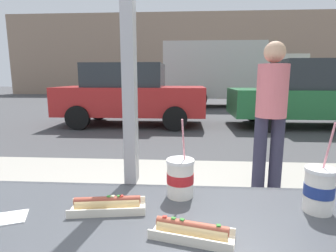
{
  "coord_description": "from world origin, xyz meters",
  "views": [
    {
      "loc": [
        0.23,
        -1.04,
        1.37
      ],
      "look_at": [
        0.04,
        1.96,
        0.83
      ],
      "focal_mm": 29.12,
      "sensor_mm": 36.0,
      "label": 1
    }
  ],
  "objects_px": {
    "parked_car_red": "(130,94)",
    "parked_car_green": "(315,94)",
    "hotdog_tray_near": "(192,231)",
    "hotdog_tray_far": "(108,204)",
    "box_truck": "(228,73)",
    "soda_cup_right": "(319,189)",
    "pedestrian": "(271,108)",
    "soda_cup_left": "(180,177)"
  },
  "relations": [
    {
      "from": "parked_car_red",
      "to": "parked_car_green",
      "type": "xyz_separation_m",
      "value": [
        5.18,
        0.0,
        0.03
      ]
    },
    {
      "from": "hotdog_tray_near",
      "to": "hotdog_tray_far",
      "type": "height_order",
      "value": "same"
    },
    {
      "from": "hotdog_tray_near",
      "to": "box_truck",
      "type": "height_order",
      "value": "box_truck"
    },
    {
      "from": "parked_car_red",
      "to": "soda_cup_right",
      "type": "bearing_deg",
      "value": -73.5
    },
    {
      "from": "box_truck",
      "to": "pedestrian",
      "type": "height_order",
      "value": "box_truck"
    },
    {
      "from": "soda_cup_right",
      "to": "hotdog_tray_near",
      "type": "distance_m",
      "value": 0.47
    },
    {
      "from": "parked_car_green",
      "to": "box_truck",
      "type": "distance_m",
      "value": 5.59
    },
    {
      "from": "parked_car_green",
      "to": "pedestrian",
      "type": "bearing_deg",
      "value": -118.86
    },
    {
      "from": "soda_cup_right",
      "to": "hotdog_tray_far",
      "type": "height_order",
      "value": "soda_cup_right"
    },
    {
      "from": "soda_cup_right",
      "to": "hotdog_tray_near",
      "type": "xyz_separation_m",
      "value": [
        -0.43,
        -0.18,
        -0.06
      ]
    },
    {
      "from": "hotdog_tray_near",
      "to": "pedestrian",
      "type": "relative_size",
      "value": 0.15
    },
    {
      "from": "parked_car_green",
      "to": "pedestrian",
      "type": "distance_m",
      "value": 5.53
    },
    {
      "from": "parked_car_red",
      "to": "box_truck",
      "type": "distance_m",
      "value": 6.41
    },
    {
      "from": "soda_cup_right",
      "to": "hotdog_tray_far",
      "type": "bearing_deg",
      "value": -176.65
    },
    {
      "from": "parked_car_green",
      "to": "soda_cup_left",
      "type": "bearing_deg",
      "value": -117.79
    },
    {
      "from": "soda_cup_right",
      "to": "box_truck",
      "type": "bearing_deg",
      "value": 83.03
    },
    {
      "from": "parked_car_green",
      "to": "soda_cup_right",
      "type": "bearing_deg",
      "value": -114.36
    },
    {
      "from": "hotdog_tray_near",
      "to": "parked_car_green",
      "type": "relative_size",
      "value": 0.06
    },
    {
      "from": "soda_cup_left",
      "to": "hotdog_tray_near",
      "type": "height_order",
      "value": "soda_cup_left"
    },
    {
      "from": "hotdog_tray_far",
      "to": "pedestrian",
      "type": "height_order",
      "value": "pedestrian"
    },
    {
      "from": "hotdog_tray_far",
      "to": "parked_car_green",
      "type": "distance_m",
      "value": 7.95
    },
    {
      "from": "soda_cup_left",
      "to": "parked_car_red",
      "type": "xyz_separation_m",
      "value": [
        -1.58,
        6.83,
        -0.11
      ]
    },
    {
      "from": "hotdog_tray_near",
      "to": "parked_car_green",
      "type": "bearing_deg",
      "value": 63.38
    },
    {
      "from": "soda_cup_right",
      "to": "pedestrian",
      "type": "height_order",
      "value": "pedestrian"
    },
    {
      "from": "soda_cup_left",
      "to": "parked_car_green",
      "type": "xyz_separation_m",
      "value": [
        3.6,
        6.83,
        -0.09
      ]
    },
    {
      "from": "soda_cup_left",
      "to": "hotdog_tray_near",
      "type": "distance_m",
      "value": 0.28
    },
    {
      "from": "parked_car_red",
      "to": "parked_car_green",
      "type": "relative_size",
      "value": 0.92
    },
    {
      "from": "soda_cup_left",
      "to": "parked_car_green",
      "type": "relative_size",
      "value": 0.07
    },
    {
      "from": "soda_cup_left",
      "to": "parked_car_red",
      "type": "bearing_deg",
      "value": 103.06
    },
    {
      "from": "soda_cup_right",
      "to": "pedestrian",
      "type": "bearing_deg",
      "value": 77.39
    },
    {
      "from": "hotdog_tray_far",
      "to": "parked_car_green",
      "type": "height_order",
      "value": "parked_car_green"
    },
    {
      "from": "box_truck",
      "to": "pedestrian",
      "type": "bearing_deg",
      "value": -95.8
    },
    {
      "from": "hotdog_tray_far",
      "to": "pedestrian",
      "type": "distance_m",
      "value": 2.42
    },
    {
      "from": "soda_cup_left",
      "to": "hotdog_tray_far",
      "type": "height_order",
      "value": "soda_cup_left"
    },
    {
      "from": "soda_cup_left",
      "to": "box_truck",
      "type": "relative_size",
      "value": 0.05
    },
    {
      "from": "soda_cup_left",
      "to": "hotdog_tray_far",
      "type": "xyz_separation_m",
      "value": [
        -0.24,
        -0.13,
        -0.05
      ]
    },
    {
      "from": "soda_cup_left",
      "to": "soda_cup_right",
      "type": "height_order",
      "value": "soda_cup_right"
    },
    {
      "from": "pedestrian",
      "to": "hotdog_tray_near",
      "type": "bearing_deg",
      "value": -111.51
    },
    {
      "from": "soda_cup_left",
      "to": "hotdog_tray_far",
      "type": "relative_size",
      "value": 1.14
    },
    {
      "from": "soda_cup_left",
      "to": "parked_car_red",
      "type": "distance_m",
      "value": 7.01
    },
    {
      "from": "box_truck",
      "to": "pedestrian",
      "type": "distance_m",
      "value": 10.21
    },
    {
      "from": "parked_car_red",
      "to": "box_truck",
      "type": "bearing_deg",
      "value": 56.23
    }
  ]
}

